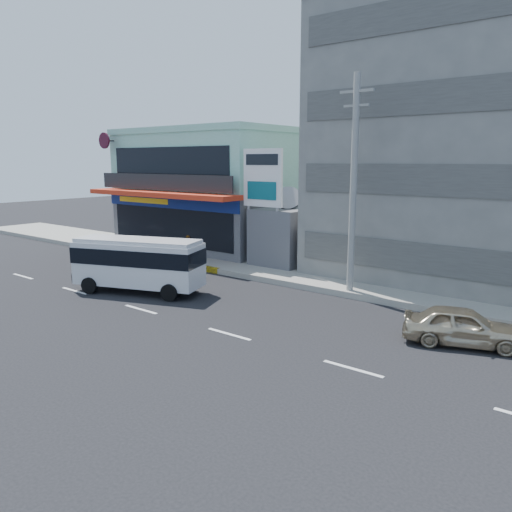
{
  "coord_description": "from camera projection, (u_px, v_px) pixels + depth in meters",
  "views": [
    {
      "loc": [
        16.48,
        -13.04,
        6.24
      ],
      "look_at": [
        3.47,
        3.54,
        2.2
      ],
      "focal_mm": 35.0,
      "sensor_mm": 36.0,
      "label": 1
    }
  ],
  "objects": [
    {
      "name": "ground",
      "position": [
        141.0,
        309.0,
        21.24
      ],
      "size": [
        120.0,
        120.0,
        0.0
      ],
      "primitive_type": "plane",
      "color": "black",
      "rests_on": "ground"
    },
    {
      "name": "sidewalk",
      "position": [
        351.0,
        282.0,
        25.52
      ],
      "size": [
        70.0,
        5.0,
        0.3
      ],
      "primitive_type": "cube",
      "color": "gray",
      "rests_on": "ground"
    },
    {
      "name": "shop_building",
      "position": [
        220.0,
        192.0,
        36.12
      ],
      "size": [
        12.4,
        11.7,
        8.0
      ],
      "color": "#47474C",
      "rests_on": "ground"
    },
    {
      "name": "concrete_building",
      "position": [
        495.0,
        145.0,
        25.45
      ],
      "size": [
        16.0,
        12.0,
        14.0
      ],
      "primitive_type": "cube",
      "color": "gray",
      "rests_on": "ground"
    },
    {
      "name": "gap_structure",
      "position": [
        297.0,
        236.0,
        30.19
      ],
      "size": [
        3.0,
        6.0,
        3.5
      ],
      "primitive_type": "cube",
      "color": "#47474C",
      "rests_on": "ground"
    },
    {
      "name": "satellite_dish",
      "position": [
        288.0,
        207.0,
        29.07
      ],
      "size": [
        1.5,
        1.5,
        0.15
      ],
      "primitive_type": "cylinder",
      "color": "slate",
      "rests_on": "gap_structure"
    },
    {
      "name": "billboard",
      "position": [
        263.0,
        185.0,
        27.73
      ],
      "size": [
        2.6,
        0.18,
        6.9
      ],
      "color": "gray",
      "rests_on": "ground"
    },
    {
      "name": "utility_pole_near",
      "position": [
        353.0,
        185.0,
        22.35
      ],
      "size": [
        1.6,
        0.3,
        10.0
      ],
      "color": "#999993",
      "rests_on": "ground"
    },
    {
      "name": "minibus",
      "position": [
        138.0,
        261.0,
        23.77
      ],
      "size": [
        6.52,
        4.0,
        2.6
      ],
      "color": "silver",
      "rests_on": "ground"
    },
    {
      "name": "sedan",
      "position": [
        463.0,
        326.0,
        17.05
      ],
      "size": [
        4.25,
        2.8,
        1.35
      ],
      "primitive_type": "imported",
      "rotation": [
        0.0,
        0.0,
        1.91
      ],
      "color": "#C0B293",
      "rests_on": "ground"
    },
    {
      "name": "motorcycle_rider",
      "position": [
        189.0,
        259.0,
        28.79
      ],
      "size": [
        1.67,
        1.02,
        2.02
      ],
      "color": "#53150B",
      "rests_on": "ground"
    }
  ]
}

